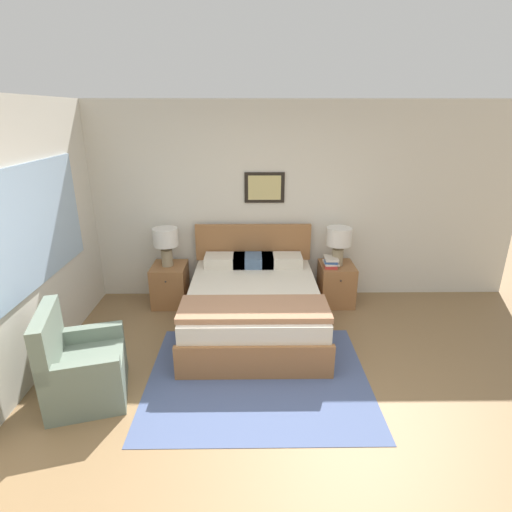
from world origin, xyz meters
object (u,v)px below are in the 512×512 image
(table_lamp_by_door, at_px, (339,240))
(bed, at_px, (254,305))
(nightstand_by_door, at_px, (336,284))
(nightstand_near_window, at_px, (170,284))
(armchair, at_px, (81,369))
(table_lamp_near_window, at_px, (166,240))

(table_lamp_by_door, bearing_deg, bed, -148.23)
(nightstand_by_door, bearing_deg, nightstand_near_window, 180.00)
(bed, relative_size, nightstand_near_window, 3.49)
(armchair, bearing_deg, table_lamp_by_door, 110.58)
(armchair, relative_size, nightstand_by_door, 1.62)
(nightstand_near_window, distance_m, nightstand_by_door, 2.22)
(nightstand_near_window, xyz_separation_m, table_lamp_near_window, (-0.01, 0.00, 0.62))
(nightstand_by_door, relative_size, table_lamp_by_door, 1.08)
(table_lamp_by_door, bearing_deg, nightstand_near_window, -179.97)
(bed, bearing_deg, nightstand_by_door, 31.57)
(armchair, relative_size, nightstand_near_window, 1.62)
(nightstand_near_window, height_order, table_lamp_by_door, table_lamp_by_door)
(armchair, relative_size, table_lamp_by_door, 1.75)
(table_lamp_by_door, bearing_deg, table_lamp_near_window, 180.00)
(bed, relative_size, nightstand_by_door, 3.49)
(nightstand_near_window, height_order, nightstand_by_door, same)
(bed, distance_m, table_lamp_by_door, 1.43)
(bed, distance_m, armchair, 1.96)
(bed, bearing_deg, armchair, -142.24)
(nightstand_near_window, bearing_deg, bed, -31.57)
(nightstand_near_window, bearing_deg, table_lamp_near_window, 174.83)
(armchair, distance_m, nightstand_near_window, 1.93)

